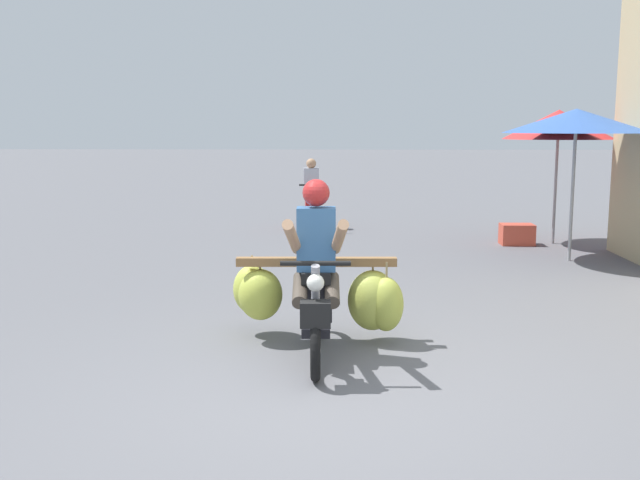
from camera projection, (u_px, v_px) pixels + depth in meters
ground_plane at (326, 396)px, 5.55m from camera, size 120.00×120.00×0.00m
motorbike_main_loaded at (319, 290)px, 6.70m from camera, size 1.66×1.76×1.58m
motorbike_distant_ahead_left at (311, 200)px, 14.58m from camera, size 0.50×1.62×1.40m
market_umbrella_near_shop at (559, 125)px, 12.44m from camera, size 1.88×1.88×2.32m
market_umbrella_further_along at (576, 121)px, 10.80m from camera, size 2.16×2.16×2.29m
produce_crate at (517, 234)px, 12.61m from camera, size 0.56×0.40×0.36m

